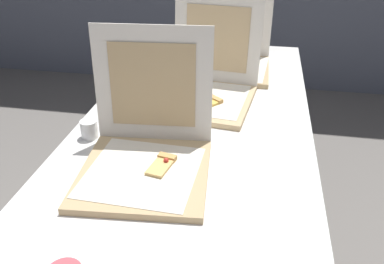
{
  "coord_description": "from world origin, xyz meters",
  "views": [
    {
      "loc": [
        0.22,
        -0.73,
        1.45
      ],
      "look_at": [
        0.02,
        0.41,
        0.79
      ],
      "focal_mm": 37.33,
      "sensor_mm": 36.0,
      "label": 1
    }
  ],
  "objects_px": {
    "pizza_box_front": "(146,152)",
    "cup_white_mid": "(121,104)",
    "pizza_box_middle": "(207,86)",
    "cup_white_near_center": "(89,129)",
    "table": "(194,137)",
    "pizza_box_back": "(230,57)"
  },
  "relations": [
    {
      "from": "cup_white_near_center",
      "to": "cup_white_mid",
      "type": "bearing_deg",
      "value": 77.82
    },
    {
      "from": "pizza_box_front",
      "to": "cup_white_near_center",
      "type": "relative_size",
      "value": 6.89
    },
    {
      "from": "pizza_box_front",
      "to": "cup_white_mid",
      "type": "xyz_separation_m",
      "value": [
        -0.21,
        0.36,
        -0.03
      ]
    },
    {
      "from": "table",
      "to": "pizza_box_front",
      "type": "height_order",
      "value": "pizza_box_front"
    },
    {
      "from": "pizza_box_middle",
      "to": "cup_white_near_center",
      "type": "height_order",
      "value": "pizza_box_middle"
    },
    {
      "from": "pizza_box_back",
      "to": "cup_white_near_center",
      "type": "distance_m",
      "value": 0.88
    },
    {
      "from": "cup_white_near_center",
      "to": "table",
      "type": "bearing_deg",
      "value": 23.1
    },
    {
      "from": "pizza_box_middle",
      "to": "pizza_box_back",
      "type": "height_order",
      "value": "same"
    },
    {
      "from": "pizza_box_middle",
      "to": "pizza_box_back",
      "type": "distance_m",
      "value": 0.39
    },
    {
      "from": "pizza_box_middle",
      "to": "pizza_box_back",
      "type": "bearing_deg",
      "value": 87.69
    },
    {
      "from": "cup_white_mid",
      "to": "pizza_box_middle",
      "type": "bearing_deg",
      "value": 29.78
    },
    {
      "from": "cup_white_near_center",
      "to": "cup_white_mid",
      "type": "distance_m",
      "value": 0.22
    },
    {
      "from": "pizza_box_back",
      "to": "cup_white_mid",
      "type": "relative_size",
      "value": 6.59
    },
    {
      "from": "table",
      "to": "pizza_box_middle",
      "type": "distance_m",
      "value": 0.26
    },
    {
      "from": "table",
      "to": "pizza_box_middle",
      "type": "xyz_separation_m",
      "value": [
        0.01,
        0.24,
        0.11
      ]
    },
    {
      "from": "cup_white_mid",
      "to": "pizza_box_back",
      "type": "bearing_deg",
      "value": 56.14
    },
    {
      "from": "pizza_box_back",
      "to": "cup_white_near_center",
      "type": "relative_size",
      "value": 6.59
    },
    {
      "from": "table",
      "to": "pizza_box_back",
      "type": "xyz_separation_m",
      "value": [
        0.07,
        0.62,
        0.11
      ]
    },
    {
      "from": "pizza_box_middle",
      "to": "pizza_box_back",
      "type": "relative_size",
      "value": 1.1
    },
    {
      "from": "pizza_box_middle",
      "to": "cup_white_mid",
      "type": "height_order",
      "value": "pizza_box_middle"
    },
    {
      "from": "pizza_box_front",
      "to": "cup_white_mid",
      "type": "bearing_deg",
      "value": 115.08
    },
    {
      "from": "pizza_box_back",
      "to": "cup_white_mid",
      "type": "bearing_deg",
      "value": -124.51
    }
  ]
}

